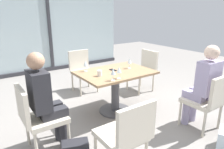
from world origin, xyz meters
The scene contains 16 objects.
ground_plane centered at (0.00, 0.00, 0.00)m, with size 12.00×12.00×0.00m, color gray.
window_wall_backdrop centered at (0.00, 3.20, 1.21)m, with size 4.41×0.10×2.70m.
dining_table_main centered at (0.00, 0.00, 0.54)m, with size 1.21×0.86×0.73m.
chair_front_right centered at (0.75, -1.24, 0.50)m, with size 0.46×0.50×0.87m.
chair_side_end centered at (-1.39, -0.33, 0.50)m, with size 0.50×0.46×0.87m.
chair_far_right centered at (1.12, 0.49, 0.50)m, with size 0.50×0.46×0.87m.
chair_near_window centered at (0.00, 1.24, 0.50)m, with size 0.46×0.51×0.87m.
chair_front_left centered at (-0.75, -1.24, 0.50)m, with size 0.46×0.50×0.87m.
person_front_right centered at (0.75, -1.13, 0.70)m, with size 0.34×0.39×1.26m.
person_side_end centered at (-1.28, -0.33, 0.70)m, with size 0.39×0.34×1.26m.
wine_glass_0 centered at (-0.40, 0.29, 0.86)m, with size 0.07×0.07×0.18m.
wine_glass_1 centered at (-0.17, -0.33, 0.86)m, with size 0.07×0.07×0.18m.
wine_glass_2 centered at (0.31, 0.02, 0.86)m, with size 0.07×0.07×0.18m.
wine_glass_3 centered at (-0.30, -0.36, 0.86)m, with size 0.07×0.07×0.18m.
coffee_cup centered at (-0.35, -0.06, 0.78)m, with size 0.08×0.08×0.09m, color white.
cell_phone_on_table centered at (0.01, 0.08, 0.73)m, with size 0.07×0.14×0.01m, color black.
Camera 1 is at (-1.92, -2.66, 1.71)m, focal length 33.02 mm.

